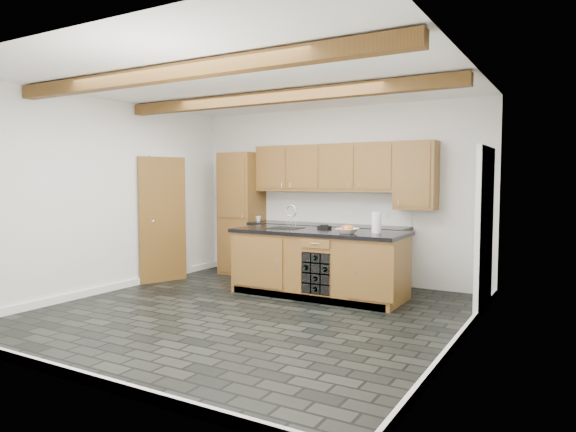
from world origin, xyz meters
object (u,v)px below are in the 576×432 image
Objects in this scene: fruit_bowl at (347,231)px; paper_towel at (376,222)px; island at (319,263)px; kitchen_scale at (324,227)px.

paper_towel reaches higher than fruit_bowl.
island is 1.03m from paper_towel.
kitchen_scale is at bearing 98.61° from island.
paper_towel is at bearing 38.48° from fruit_bowl.
paper_towel is at bearing -7.40° from kitchen_scale.
fruit_bowl reaches higher than kitchen_scale.
island is at bearing -75.21° from kitchen_scale.
island is 0.56m from kitchen_scale.
paper_towel reaches higher than island.
fruit_bowl is 0.41m from paper_towel.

